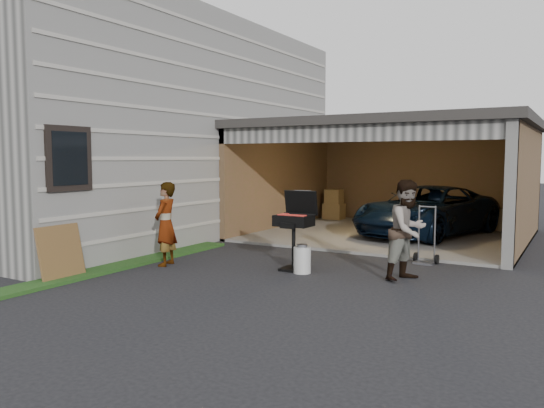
{
  "coord_description": "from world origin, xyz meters",
  "views": [
    {
      "loc": [
        5.02,
        -6.78,
        2.01
      ],
      "look_at": [
        0.02,
        1.72,
        1.15
      ],
      "focal_mm": 35.0,
      "sensor_mm": 36.0,
      "label": 1
    }
  ],
  "objects_px": {
    "man": "(408,230)",
    "hand_truck": "(425,252)",
    "bbq_grill": "(295,223)",
    "plywood_panel": "(61,253)",
    "minivan": "(427,213)",
    "propane_tank": "(302,260)",
    "woman": "(166,224)"
  },
  "relations": [
    {
      "from": "man",
      "to": "propane_tank",
      "type": "bearing_deg",
      "value": 126.8
    },
    {
      "from": "man",
      "to": "bbq_grill",
      "type": "relative_size",
      "value": 1.17
    },
    {
      "from": "woman",
      "to": "bbq_grill",
      "type": "bearing_deg",
      "value": 94.65
    },
    {
      "from": "man",
      "to": "bbq_grill",
      "type": "bearing_deg",
      "value": 121.1
    },
    {
      "from": "woman",
      "to": "propane_tank",
      "type": "height_order",
      "value": "woman"
    },
    {
      "from": "propane_tank",
      "to": "man",
      "type": "bearing_deg",
      "value": 13.78
    },
    {
      "from": "man",
      "to": "hand_truck",
      "type": "xyz_separation_m",
      "value": [
        -0.09,
        1.52,
        -0.62
      ]
    },
    {
      "from": "woman",
      "to": "plywood_panel",
      "type": "height_order",
      "value": "woman"
    },
    {
      "from": "minivan",
      "to": "hand_truck",
      "type": "xyz_separation_m",
      "value": [
        0.84,
        -3.4,
        -0.41
      ]
    },
    {
      "from": "bbq_grill",
      "to": "plywood_panel",
      "type": "height_order",
      "value": "bbq_grill"
    },
    {
      "from": "plywood_panel",
      "to": "hand_truck",
      "type": "xyz_separation_m",
      "value": [
        4.82,
        4.44,
        -0.24
      ]
    },
    {
      "from": "man",
      "to": "plywood_panel",
      "type": "relative_size",
      "value": 1.8
    },
    {
      "from": "woman",
      "to": "plywood_panel",
      "type": "relative_size",
      "value": 1.7
    },
    {
      "from": "propane_tank",
      "to": "plywood_panel",
      "type": "height_order",
      "value": "plywood_panel"
    },
    {
      "from": "woman",
      "to": "bbq_grill",
      "type": "height_order",
      "value": "woman"
    },
    {
      "from": "minivan",
      "to": "propane_tank",
      "type": "bearing_deg",
      "value": -83.29
    },
    {
      "from": "bbq_grill",
      "to": "plywood_panel",
      "type": "relative_size",
      "value": 1.55
    },
    {
      "from": "man",
      "to": "propane_tank",
      "type": "xyz_separation_m",
      "value": [
        -1.73,
        -0.42,
        -0.6
      ]
    },
    {
      "from": "woman",
      "to": "propane_tank",
      "type": "bearing_deg",
      "value": 89.85
    },
    {
      "from": "man",
      "to": "plywood_panel",
      "type": "bearing_deg",
      "value": 143.71
    },
    {
      "from": "man",
      "to": "propane_tank",
      "type": "relative_size",
      "value": 3.62
    },
    {
      "from": "minivan",
      "to": "man",
      "type": "xyz_separation_m",
      "value": [
        0.93,
        -4.92,
        0.21
      ]
    },
    {
      "from": "hand_truck",
      "to": "man",
      "type": "bearing_deg",
      "value": -82.0
    },
    {
      "from": "man",
      "to": "woman",
      "type": "bearing_deg",
      "value": 127.95
    },
    {
      "from": "minivan",
      "to": "man",
      "type": "height_order",
      "value": "man"
    },
    {
      "from": "minivan",
      "to": "propane_tank",
      "type": "relative_size",
      "value": 9.77
    },
    {
      "from": "bbq_grill",
      "to": "minivan",
      "type": "bearing_deg",
      "value": 78.75
    },
    {
      "from": "bbq_grill",
      "to": "plywood_panel",
      "type": "bearing_deg",
      "value": -138.23
    },
    {
      "from": "bbq_grill",
      "to": "hand_truck",
      "type": "xyz_separation_m",
      "value": [
        1.87,
        1.8,
        -0.63
      ]
    },
    {
      "from": "propane_tank",
      "to": "hand_truck",
      "type": "relative_size",
      "value": 0.41
    },
    {
      "from": "woman",
      "to": "man",
      "type": "distance_m",
      "value": 4.38
    },
    {
      "from": "minivan",
      "to": "woman",
      "type": "xyz_separation_m",
      "value": [
        -3.3,
        -6.04,
        0.16
      ]
    }
  ]
}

